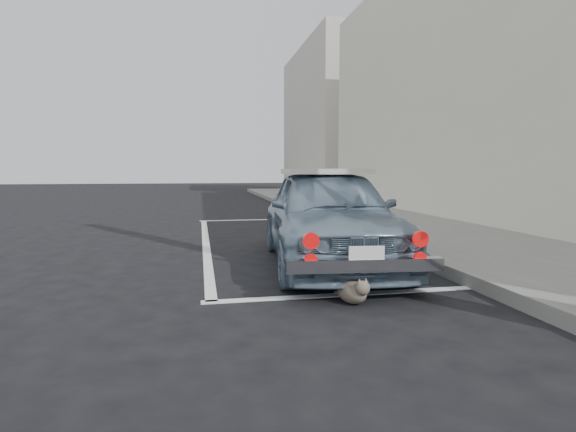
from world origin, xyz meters
name	(u,v)px	position (x,y,z in m)	size (l,w,h in m)	color
ground	(293,285)	(0.00, 0.00, 0.00)	(80.00, 80.00, 0.00)	black
sidewalk	(456,241)	(3.20, 2.00, 0.07)	(2.80, 40.00, 0.15)	#64635F
shop_building	(542,66)	(6.33, 4.00, 3.49)	(3.50, 18.00, 7.00)	beige
building_far	(331,121)	(6.35, 20.00, 4.00)	(3.50, 10.00, 8.00)	beige
pline_rear	(352,294)	(0.50, -0.50, 0.00)	(3.00, 0.12, 0.01)	silver
pline_front	(260,220)	(0.50, 6.50, 0.00)	(3.00, 0.12, 0.01)	silver
pline_side	(206,243)	(-0.90, 3.00, 0.00)	(0.12, 7.00, 0.01)	silver
retro_coupe	(328,215)	(0.68, 1.00, 0.66)	(1.92, 3.98, 1.31)	#748EA4
cat	(353,290)	(0.41, -0.80, 0.13)	(0.33, 0.51, 0.28)	#706455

